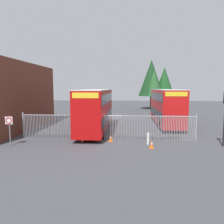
{
  "coord_description": "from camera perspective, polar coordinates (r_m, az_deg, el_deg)",
  "views": [
    {
      "loc": [
        1.71,
        -18.0,
        4.56
      ],
      "look_at": [
        0.0,
        4.0,
        2.0
      ],
      "focal_mm": 32.89,
      "sensor_mm": 36.0,
      "label": 1
    }
  ],
  "objects": [
    {
      "name": "ground_plane",
      "position": [
        26.45,
        0.67,
        -3.31
      ],
      "size": [
        100.0,
        100.0,
        0.0
      ],
      "primitive_type": "plane",
      "color": "#3D3D42"
    },
    {
      "name": "palisade_fence",
      "position": [
        18.41,
        -1.43,
        -3.96
      ],
      "size": [
        15.71,
        0.14,
        2.35
      ],
      "color": "gray",
      "rests_on": "ground"
    },
    {
      "name": "double_decker_bus_near_gate",
      "position": [
        21.84,
        -4.48,
        0.98
      ],
      "size": [
        2.54,
        10.81,
        4.42
      ],
      "color": "#B70C0C",
      "rests_on": "ground"
    },
    {
      "name": "double_decker_bus_behind_fence_left",
      "position": [
        26.35,
        14.73,
        1.75
      ],
      "size": [
        2.54,
        10.81,
        4.42
      ],
      "color": "red",
      "rests_on": "ground"
    },
    {
      "name": "bollard_near_left",
      "position": [
        17.88,
        -8.26,
        -6.66
      ],
      "size": [
        0.2,
        0.2,
        0.95
      ],
      "primitive_type": "cylinder",
      "color": "silver",
      "rests_on": "ground"
    },
    {
      "name": "bollard_center_front",
      "position": [
        17.07,
        10.0,
        -7.33
      ],
      "size": [
        0.2,
        0.2,
        0.95
      ],
      "primitive_type": "cylinder",
      "color": "silver",
      "rests_on": "ground"
    },
    {
      "name": "traffic_cone_by_gate",
      "position": [
        17.82,
        -0.38,
        -7.25
      ],
      "size": [
        0.34,
        0.34,
        0.59
      ],
      "color": "orange",
      "rests_on": "ground"
    },
    {
      "name": "traffic_cone_mid_forecourt",
      "position": [
        16.16,
        10.93,
        -8.83
      ],
      "size": [
        0.34,
        0.34,
        0.59
      ],
      "color": "orange",
      "rests_on": "ground"
    },
    {
      "name": "speed_limit_sign_post",
      "position": [
        18.06,
        -26.69,
        -2.96
      ],
      "size": [
        0.6,
        0.14,
        2.4
      ],
      "color": "slate",
      "rests_on": "ground"
    },
    {
      "name": "tree_tall_back",
      "position": [
        47.26,
        14.33,
        7.63
      ],
      "size": [
        5.05,
        5.05,
        9.18
      ],
      "color": "#4C3823",
      "rests_on": "ground"
    },
    {
      "name": "tree_short_side",
      "position": [
        46.23,
        10.87,
        9.26
      ],
      "size": [
        5.47,
        5.47,
        10.7
      ],
      "color": "#4C3823",
      "rests_on": "ground"
    },
    {
      "name": "tree_mid_row",
      "position": [
        45.14,
        11.62,
        7.92
      ],
      "size": [
        3.94,
        3.94,
        8.52
      ],
      "color": "#4C3823",
      "rests_on": "ground"
    }
  ]
}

